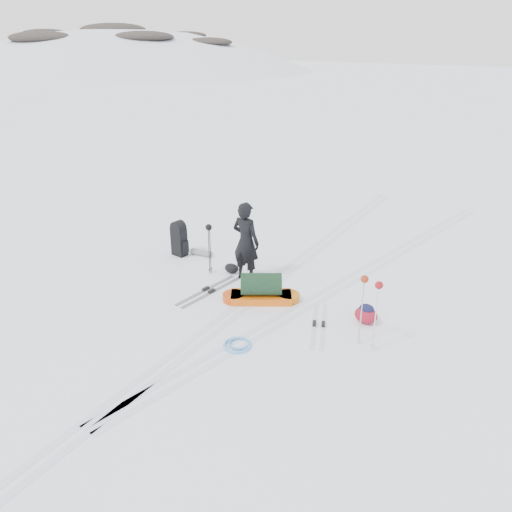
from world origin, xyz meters
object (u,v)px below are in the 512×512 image
Objects in this scene: ski_poles_black at (209,233)px; pulk_sled at (261,291)px; expedition_rucksack at (182,240)px; skier at (246,242)px.

pulk_sled is at bearing 5.60° from ski_poles_black.
pulk_sled is 3.27m from expedition_rucksack.
ski_poles_black is at bearing 131.21° from pulk_sled.
ski_poles_black reaches higher than pulk_sled.
ski_poles_black is (-1.83, 0.43, 0.80)m from pulk_sled.
ski_poles_black reaches higher than expedition_rucksack.
pulk_sled is 1.31× the size of ski_poles_black.
pulk_sled is 2.05m from ski_poles_black.
skier reaches higher than expedition_rucksack.
skier is at bearing 108.25° from pulk_sled.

